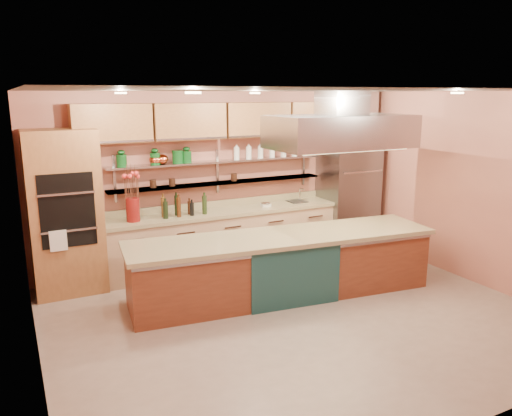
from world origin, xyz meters
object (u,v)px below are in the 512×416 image
kitchen_scale (266,204)px  green_canister (178,157)px  refrigerator (348,191)px  copper_kettle (162,159)px  island (283,265)px  flower_vase (133,210)px

kitchen_scale → green_canister: size_ratio=0.76×
refrigerator → copper_kettle: refrigerator is taller
island → flower_vase: bearing=145.8°
refrigerator → flower_vase: (-3.87, 0.01, 0.05)m
island → kitchen_scale: bearing=77.6°
flower_vase → green_canister: green_canister is taller
island → kitchen_scale: kitchen_scale is taller
island → green_canister: green_canister is taller
island → copper_kettle: bearing=131.2°
flower_vase → copper_kettle: (0.53, 0.22, 0.69)m
copper_kettle → kitchen_scale: bearing=-7.5°
kitchen_scale → refrigerator: bearing=-23.1°
kitchen_scale → green_canister: bearing=148.4°
refrigerator → flower_vase: size_ratio=6.00×
refrigerator → kitchen_scale: bearing=179.7°
green_canister → refrigerator: bearing=-4.2°
island → green_canister: bearing=125.1°
flower_vase → copper_kettle: 0.90m
refrigerator → copper_kettle: (-3.34, 0.23, 0.74)m
copper_kettle → green_canister: 0.25m
island → kitchen_scale: (0.50, 1.46, 0.54)m
refrigerator → copper_kettle: size_ratio=11.16×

